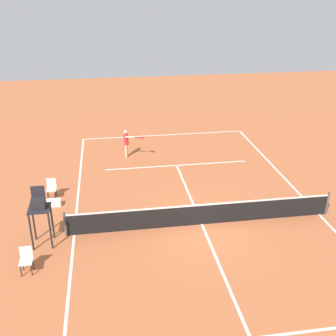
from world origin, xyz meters
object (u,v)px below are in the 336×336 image
equipment_bag (52,203)px  courtside_chair_near (26,259)px  player_serving (127,141)px  umpire_chair (39,208)px  tennis_ball (163,173)px  courtside_chair_mid (51,188)px

equipment_bag → courtside_chair_near: bearing=85.3°
player_serving → courtside_chair_near: 10.77m
player_serving → umpire_chair: umpire_chair is taller
tennis_ball → courtside_chair_mid: courtside_chair_mid is taller
player_serving → courtside_chair_near: bearing=-6.7°
tennis_ball → courtside_chair_mid: bearing=18.5°
tennis_ball → umpire_chair: umpire_chair is taller
player_serving → courtside_chair_mid: bearing=-24.6°
umpire_chair → courtside_chair_mid: bearing=-89.2°
tennis_ball → equipment_bag: bearing=25.9°
umpire_chair → tennis_ball: bearing=-134.1°
courtside_chair_mid → tennis_ball: bearing=-161.5°
courtside_chair_near → umpire_chair: bearing=-102.2°
equipment_bag → umpire_chair: bearing=89.6°
courtside_chair_mid → courtside_chair_near: bearing=86.8°
player_serving → courtside_chair_near: player_serving is taller
umpire_chair → courtside_chair_near: bearing=77.8°
umpire_chair → courtside_chair_near: 2.01m
player_serving → umpire_chair: (3.77, 8.27, 0.64)m
courtside_chair_mid → equipment_bag: size_ratio=1.25×
courtside_chair_near → equipment_bag: courtside_chair_near is taller
tennis_ball → equipment_bag: size_ratio=0.09×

